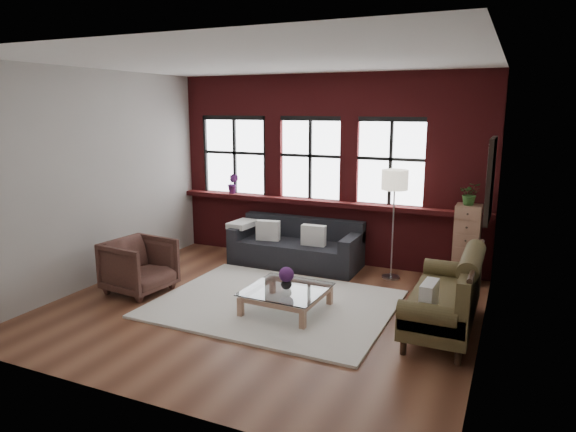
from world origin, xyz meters
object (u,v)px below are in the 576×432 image
at_px(vintage_settee, 443,291).
at_px(coffee_table, 286,301).
at_px(drawer_chest, 466,244).
at_px(vase, 286,283).
at_px(dark_sofa, 296,243).
at_px(floor_lamp, 393,220).
at_px(armchair, 139,266).

xyz_separation_m(vintage_settee, coffee_table, (-1.94, -0.26, -0.34)).
bearing_deg(coffee_table, drawer_chest, 47.78).
distance_m(coffee_table, vase, 0.24).
bearing_deg(drawer_chest, dark_sofa, -174.02).
distance_m(vase, floor_lamp, 2.21).
relative_size(coffee_table, floor_lamp, 0.53).
relative_size(armchair, vase, 5.54).
bearing_deg(floor_lamp, coffee_table, -115.82).
distance_m(dark_sofa, armchair, 2.62).
distance_m(coffee_table, floor_lamp, 2.28).
relative_size(coffee_table, drawer_chest, 0.82).
xyz_separation_m(coffee_table, drawer_chest, (2.01, 2.21, 0.45)).
height_order(coffee_table, floor_lamp, floor_lamp).
height_order(dark_sofa, drawer_chest, drawer_chest).
xyz_separation_m(armchair, drawer_chest, (4.27, 2.39, 0.22)).
xyz_separation_m(dark_sofa, floor_lamp, (1.64, 0.00, 0.54)).
relative_size(armchair, coffee_table, 0.86).
relative_size(vintage_settee, floor_lamp, 1.01).
bearing_deg(floor_lamp, vintage_settee, -59.05).
bearing_deg(vintage_settee, floor_lamp, 120.95).
bearing_deg(armchair, drawer_chest, -54.67).
relative_size(dark_sofa, armchair, 2.56).
bearing_deg(armchair, vintage_settee, -77.97).
distance_m(dark_sofa, vintage_settee, 3.13).
bearing_deg(armchair, coffee_table, -79.46).
height_order(vase, drawer_chest, drawer_chest).
height_order(dark_sofa, vintage_settee, vintage_settee).
bearing_deg(dark_sofa, armchair, -126.52).
relative_size(dark_sofa, coffee_table, 2.20).
distance_m(armchair, vase, 2.27).
bearing_deg(floor_lamp, drawer_chest, 14.63).
bearing_deg(floor_lamp, dark_sofa, -179.84).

